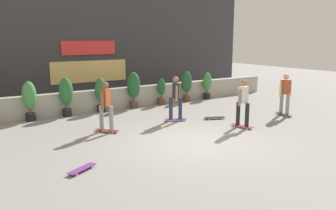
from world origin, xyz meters
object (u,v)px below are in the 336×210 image
Objects in this scene: potted_plant_6 at (187,84)px; skateboard_near_camera at (82,169)px; potted_plant_5 at (161,91)px; skater_by_wall_right at (106,105)px; potted_plant_3 at (101,92)px; skateboard_aside at (215,118)px; potted_plant_1 at (29,98)px; potted_plant_7 at (207,84)px; skater_by_wall_left at (243,101)px; skater_far_left at (176,97)px; potted_plant_4 at (134,87)px; potted_plant_2 at (66,94)px; skater_mid_plaza at (285,93)px.

potted_plant_6 is 1.87× the size of skateboard_near_camera.
potted_plant_6 is at bearing 0.00° from potted_plant_5.
skater_by_wall_right is at bearing 57.17° from skateboard_near_camera.
potted_plant_3 is 1.79× the size of skateboard_aside.
potted_plant_1 reaches higher than potted_plant_7.
skateboard_near_camera is (-0.04, -5.89, -0.82)m from potted_plant_1.
skater_by_wall_left is 6.17m from skateboard_near_camera.
skateboard_near_camera is at bearing -122.83° from skater_by_wall_right.
skater_far_left reaches higher than potted_plant_3.
potted_plant_4 is at bearing -0.00° from potted_plant_3.
potted_plant_1 reaches higher than potted_plant_6.
skater_mid_plaza reaches higher than potted_plant_2.
potted_plant_7 is 0.81× the size of skater_by_wall_right.
skater_far_left is at bearing -33.29° from potted_plant_1.
potted_plant_1 is 3.54m from skater_by_wall_right.
potted_plant_5 reaches higher than skateboard_near_camera.
potted_plant_7 is 5.02m from skater_far_left.
potted_plant_6 is 6.30m from skater_by_wall_right.
skater_far_left is (2.80, 0.04, 0.00)m from skater_by_wall_right.
skateboard_near_camera is (-6.05, -0.80, -0.88)m from skater_by_wall_left.
skater_by_wall_left is at bearing -47.67° from potted_plant_2.
skateboard_near_camera is at bearing -145.72° from potted_plant_7.
potted_plant_5 is 1.52× the size of skateboard_aside.
skater_by_wall_left is at bearing 7.55° from skateboard_near_camera.
potted_plant_7 is at bearing 34.28° from skateboard_near_camera.
skater_mid_plaza is at bearing -57.68° from potted_plant_5.
skater_far_left is at bearing 31.80° from skateboard_near_camera.
potted_plant_7 is at bearing 24.18° from skater_by_wall_right.
potted_plant_1 is 7.88m from skater_by_wall_left.
potted_plant_1 reaches higher than skateboard_near_camera.
skater_by_wall_right is at bearing -59.65° from potted_plant_1.
potted_plant_5 is (5.84, 0.00, -0.22)m from potted_plant_1.
potted_plant_6 reaches higher than potted_plant_5.
potted_plant_2 is at bearing -180.00° from potted_plant_7.
skateboard_near_camera is at bearing -148.20° from skater_far_left.
skater_by_wall_left is (1.63, -5.09, -0.01)m from potted_plant_4.
potted_plant_7 is at bearing 63.03° from skater_by_wall_left.
potted_plant_2 reaches higher than skateboard_near_camera.
skateboard_aside is (1.64, -3.60, -0.89)m from potted_plant_4.
potted_plant_6 is at bearing 0.00° from potted_plant_1.
potted_plant_6 is 1.09× the size of potted_plant_7.
potted_plant_6 is (1.46, 0.00, 0.20)m from potted_plant_5.
potted_plant_1 is 1.10× the size of potted_plant_7.
skater_by_wall_right reaches higher than potted_plant_4.
skateboard_aside is at bearing -86.95° from potted_plant_5.
potted_plant_1 is 0.96× the size of potted_plant_2.
potted_plant_2 reaches higher than potted_plant_6.
potted_plant_3 reaches higher than skateboard_aside.
skater_by_wall_right is 4.36m from skateboard_aside.
potted_plant_3 is at bearing 121.95° from skater_by_wall_left.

